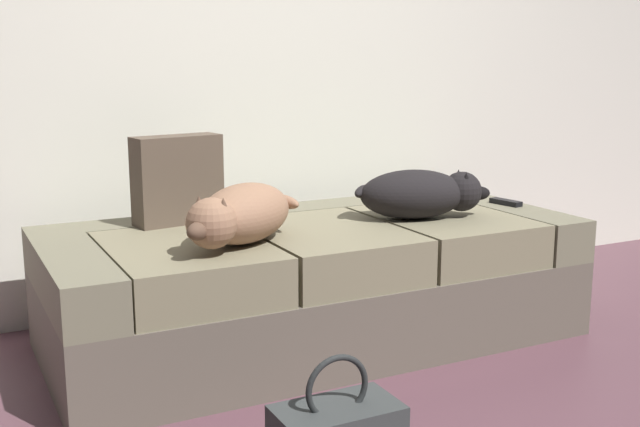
# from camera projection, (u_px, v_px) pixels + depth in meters

# --- Properties ---
(couch) EXTENTS (2.04, 0.91, 0.47)m
(couch) POSITION_uv_depth(u_px,v_px,m) (314.00, 283.00, 3.06)
(couch) COLOR #595146
(couch) RESTS_ON ground
(dog_tan) EXTENTS (0.54, 0.48, 0.20)m
(dog_tan) POSITION_uv_depth(u_px,v_px,m) (240.00, 215.00, 2.67)
(dog_tan) COLOR #8A634A
(dog_tan) RESTS_ON couch
(dog_dark) EXTENTS (0.57, 0.35, 0.20)m
(dog_dark) POSITION_uv_depth(u_px,v_px,m) (421.00, 194.00, 3.10)
(dog_dark) COLOR black
(dog_dark) RESTS_ON couch
(tv_remote) EXTENTS (0.07, 0.16, 0.02)m
(tv_remote) POSITION_uv_depth(u_px,v_px,m) (506.00, 202.00, 3.40)
(tv_remote) COLOR black
(tv_remote) RESTS_ON couch
(throw_pillow) EXTENTS (0.35, 0.17, 0.34)m
(throw_pillow) POSITION_uv_depth(u_px,v_px,m) (178.00, 180.00, 3.00)
(throw_pillow) COLOR #4E4034
(throw_pillow) RESTS_ON couch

